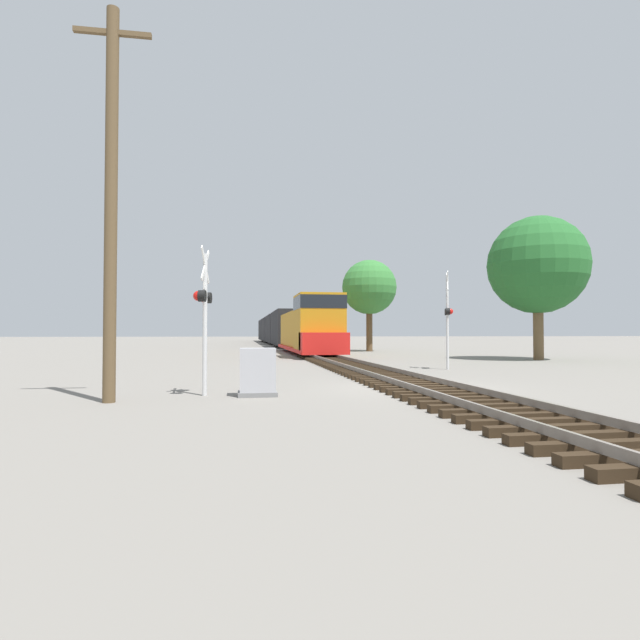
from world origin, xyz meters
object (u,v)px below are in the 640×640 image
at_px(tree_far_right, 538,265).
at_px(tree_mid_background, 369,288).
at_px(freight_train, 279,330).
at_px(relay_cabinet, 258,372).
at_px(crossing_signal_near, 204,306).
at_px(utility_pole, 111,198).
at_px(crossing_signal_far, 448,314).

height_order(tree_far_right, tree_mid_background, tree_far_right).
bearing_deg(freight_train, tree_mid_background, -75.60).
relative_size(freight_train, relay_cabinet, 59.24).
bearing_deg(freight_train, tree_far_right, -71.95).
bearing_deg(crossing_signal_near, freight_train, -178.11).
bearing_deg(relay_cabinet, freight_train, 85.03).
relative_size(freight_train, crossing_signal_near, 18.99).
relative_size(relay_cabinet, utility_pole, 0.13).
height_order(crossing_signal_far, relay_cabinet, crossing_signal_far).
height_order(crossing_signal_far, utility_pole, utility_pole).
xyz_separation_m(crossing_signal_far, utility_pole, (-12.33, -8.77, 2.37)).
height_order(relay_cabinet, tree_far_right, tree_far_right).
bearing_deg(tree_far_right, tree_mid_background, 113.55).
bearing_deg(tree_far_right, freight_train, 108.05).
height_order(freight_train, tree_mid_background, tree_mid_background).
relative_size(crossing_signal_near, crossing_signal_far, 0.88).
distance_m(crossing_signal_far, tree_far_right, 11.37).
height_order(crossing_signal_near, crossing_signal_far, crossing_signal_far).
relative_size(crossing_signal_near, utility_pole, 0.41).
bearing_deg(tree_far_right, relay_cabinet, -139.96).
xyz_separation_m(crossing_signal_far, tree_mid_background, (2.08, 21.72, 3.17)).
bearing_deg(utility_pole, tree_far_right, 36.16).
relative_size(tree_far_right, tree_mid_background, 1.08).
bearing_deg(tree_far_right, crossing_signal_far, -142.82).
distance_m(freight_train, crossing_signal_near, 53.98).
bearing_deg(crossing_signal_far, crossing_signal_near, 146.88).
bearing_deg(crossing_signal_far, freight_train, 24.61).
xyz_separation_m(freight_train, crossing_signal_near, (-6.09, -53.64, 0.31)).
distance_m(tree_far_right, tree_mid_background, 16.52).
bearing_deg(crossing_signal_near, utility_pole, -57.18).
distance_m(crossing_signal_near, tree_mid_background, 32.15).
height_order(crossing_signal_near, tree_mid_background, tree_mid_background).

